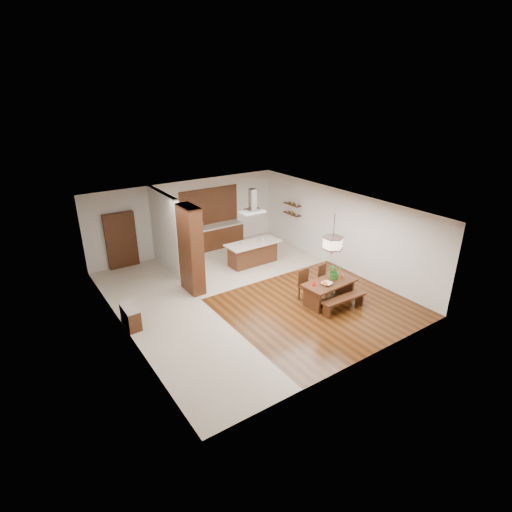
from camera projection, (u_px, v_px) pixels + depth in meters
room_shell at (248, 234)px, 12.29m from camera, size 9.00×9.04×2.92m
tile_hallway at (170, 318)px, 11.67m from camera, size 2.50×9.00×0.01m
tile_kitchen at (240, 260)px, 15.64m from camera, size 5.50×4.00×0.01m
soffit_band at (248, 208)px, 11.97m from camera, size 8.00×9.00×0.02m
partition_pier at (191, 250)px, 12.72m from camera, size 0.45×1.00×2.90m
partition_stub at (165, 232)px, 14.32m from camera, size 0.18×2.40×2.90m
hallway_console at (131, 317)px, 11.15m from camera, size 0.37×0.88×0.63m
hallway_doorway at (121, 240)px, 14.64m from camera, size 1.10×0.20×2.10m
rear_counter at (213, 237)px, 16.63m from camera, size 2.60×0.62×0.95m
kitchen_window at (209, 206)px, 16.33m from camera, size 2.60×0.08×1.50m
shelf_lower at (292, 214)px, 16.54m from camera, size 0.26×0.90×0.04m
shelf_upper at (292, 204)px, 16.38m from camera, size 0.26×0.90×0.04m
dining_table at (329, 287)px, 12.34m from camera, size 1.75×0.95×0.71m
dining_bench at (344, 304)px, 12.01m from camera, size 1.55×0.38×0.43m
dining_chair_left at (307, 286)px, 12.49m from camera, size 0.48×0.48×1.00m
dining_chair_right at (326, 279)px, 12.98m from camera, size 0.49×0.49×0.94m
pendant_lantern at (333, 235)px, 11.67m from camera, size 0.64×0.64×1.31m
foliage_plant at (335, 271)px, 12.38m from camera, size 0.58×0.55×0.51m
fruit_bowl at (327, 284)px, 12.07m from camera, size 0.37×0.37×0.08m
napkin_cone at (314, 282)px, 12.00m from camera, size 0.16×0.16×0.21m
gold_ornament at (342, 277)px, 12.49m from camera, size 0.09×0.09×0.10m
kitchen_island at (253, 253)px, 15.13m from camera, size 2.11×0.93×0.87m
range_hood at (253, 201)px, 14.35m from camera, size 0.90×0.55×0.87m
island_cup at (263, 240)px, 15.09m from camera, size 0.14×0.14×0.09m
microwave at (195, 226)px, 15.97m from camera, size 0.65×0.52×0.31m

